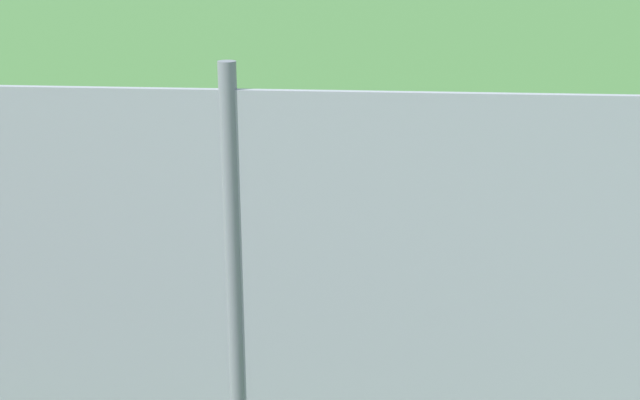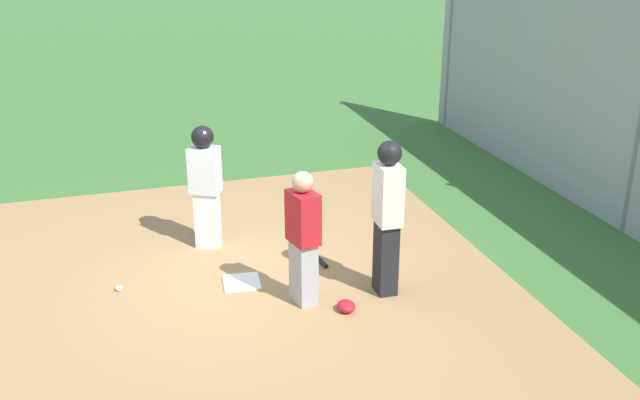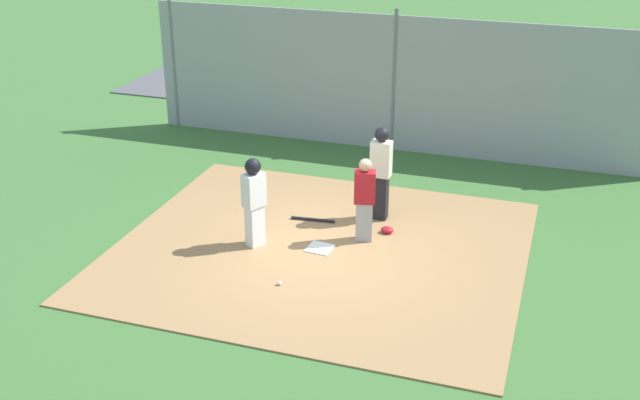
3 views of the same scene
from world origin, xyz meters
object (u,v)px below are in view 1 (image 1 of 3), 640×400
at_px(home_plate, 317,257).
at_px(baseball_bat, 351,290).
at_px(baseball, 341,219).
at_px(catcher_mask, 225,282).
at_px(catcher, 258,211).
at_px(umpire, 240,225).
at_px(runner, 410,184).

bearing_deg(home_plate, baseball_bat, -65.05).
xyz_separation_m(baseball_bat, baseball, (-0.26, 2.49, 0.01)).
distance_m(catcher_mask, baseball, 2.73).
bearing_deg(home_plate, catcher, -137.24).
bearing_deg(catcher_mask, baseball, 63.38).
xyz_separation_m(umpire, baseball_bat, (1.18, 0.53, -0.96)).
relative_size(catcher_mask, baseball, 3.24).
xyz_separation_m(catcher, runner, (1.81, 0.82, 0.14)).
bearing_deg(baseball, umpire, -106.91).
bearing_deg(baseball_bat, catcher, -27.34).
height_order(runner, catcher_mask, runner).
height_order(umpire, baseball_bat, umpire).
bearing_deg(baseball_bat, catcher_mask, -7.73).
distance_m(runner, baseball_bat, 1.71).
height_order(umpire, baseball, umpire).
bearing_deg(umpire, catcher, -0.64).
bearing_deg(runner, catcher_mask, 57.54).
height_order(catcher_mask, baseball, catcher_mask).
bearing_deg(umpire, baseball, -15.04).
xyz_separation_m(umpire, runner, (1.85, 1.80, -0.03)).
bearing_deg(runner, catcher, 52.39).
distance_m(runner, baseball, 1.79).
relative_size(umpire, catcher_mask, 7.75).
xyz_separation_m(runner, catcher_mask, (-2.15, -1.22, -0.90)).
relative_size(home_plate, umpire, 0.24).
height_order(catcher, runner, runner).
xyz_separation_m(runner, baseball_bat, (-0.67, -1.26, -0.93)).
relative_size(home_plate, catcher, 0.28).
distance_m(home_plate, baseball_bat, 1.16).
bearing_deg(home_plate, umpire, -113.64).
height_order(umpire, runner, umpire).
bearing_deg(catcher_mask, baseball_bat, -1.89).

